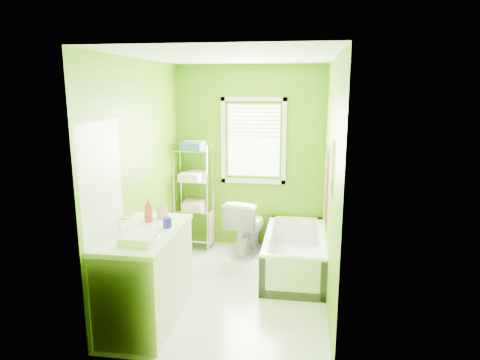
# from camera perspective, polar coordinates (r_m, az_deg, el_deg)

# --- Properties ---
(ground) EXTENTS (2.90, 2.90, 0.00)m
(ground) POSITION_cam_1_polar(r_m,az_deg,el_deg) (5.14, -0.82, -14.21)
(ground) COLOR silver
(ground) RESTS_ON ground
(room_envelope) EXTENTS (2.14, 2.94, 2.62)m
(room_envelope) POSITION_cam_1_polar(r_m,az_deg,el_deg) (4.66, -0.88, 3.08)
(room_envelope) COLOR #558D06
(room_envelope) RESTS_ON ground
(window) EXTENTS (0.92, 0.05, 1.22)m
(window) POSITION_cam_1_polar(r_m,az_deg,el_deg) (6.04, 1.82, 5.84)
(window) COLOR white
(window) RESTS_ON ground
(door) EXTENTS (0.09, 0.80, 2.00)m
(door) POSITION_cam_1_polar(r_m,az_deg,el_deg) (4.17, -17.49, -6.36)
(door) COLOR white
(door) RESTS_ON ground
(right_wall_decor) EXTENTS (0.04, 1.48, 1.17)m
(right_wall_decor) POSITION_cam_1_polar(r_m,az_deg,el_deg) (4.63, 11.84, -0.10)
(right_wall_decor) COLOR #400712
(right_wall_decor) RESTS_ON ground
(bathtub) EXTENTS (0.74, 1.59, 0.51)m
(bathtub) POSITION_cam_1_polar(r_m,az_deg,el_deg) (5.52, 7.24, -10.49)
(bathtub) COLOR white
(bathtub) RESTS_ON ground
(toilet) EXTENTS (0.59, 0.85, 0.80)m
(toilet) POSITION_cam_1_polar(r_m,az_deg,el_deg) (6.00, 0.90, -6.11)
(toilet) COLOR white
(toilet) RESTS_ON ground
(vanity) EXTENTS (0.63, 1.24, 1.17)m
(vanity) POSITION_cam_1_polar(r_m,az_deg,el_deg) (4.42, -12.37, -12.03)
(vanity) COLOR silver
(vanity) RESTS_ON ground
(wire_shelf_unit) EXTENTS (0.54, 0.43, 1.55)m
(wire_shelf_unit) POSITION_cam_1_polar(r_m,az_deg,el_deg) (6.09, -6.07, -0.59)
(wire_shelf_unit) COLOR silver
(wire_shelf_unit) RESTS_ON ground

